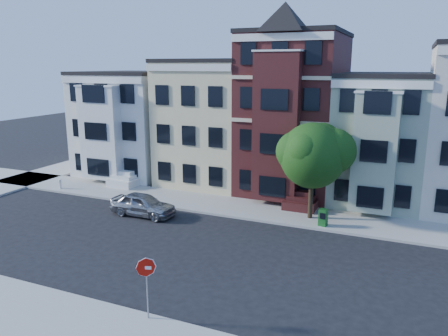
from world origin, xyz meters
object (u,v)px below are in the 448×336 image
at_px(fire_hydrant, 60,185).
at_px(stop_sign, 147,284).
at_px(parked_car, 143,204).
at_px(newspaper_box, 323,217).
at_px(street_tree, 313,160).

xyz_separation_m(fire_hydrant, stop_sign, (16.69, -12.96, 1.13)).
bearing_deg(parked_car, newspaper_box, -77.30).
bearing_deg(fire_hydrant, street_tree, 3.06).
xyz_separation_m(street_tree, parked_car, (-10.45, -3.56, -3.22)).
xyz_separation_m(newspaper_box, fire_hydrant, (-21.03, 0.07, -0.23)).
distance_m(parked_car, newspaper_box, 11.76).
xyz_separation_m(parked_car, stop_sign, (7.17, -10.47, 0.83)).
xyz_separation_m(parked_car, newspaper_box, (11.51, 2.42, -0.08)).
bearing_deg(stop_sign, fire_hydrant, 124.46).
relative_size(street_tree, fire_hydrant, 12.45).
height_order(parked_car, fire_hydrant, parked_car).
relative_size(parked_car, newspaper_box, 4.20).
bearing_deg(newspaper_box, stop_sign, -98.08).
height_order(street_tree, parked_car, street_tree).
bearing_deg(street_tree, parked_car, -161.17).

